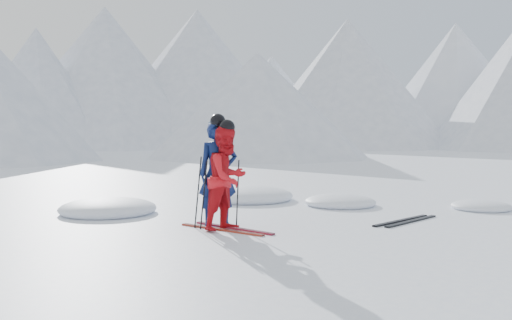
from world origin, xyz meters
TOP-DOWN VIEW (x-y plane):
  - ground at (0.00, 0.00)m, footprint 160.00×160.00m
  - mountain_range at (5.71, 35.31)m, footprint 106.15×62.94m
  - skier_blue at (-2.66, 0.32)m, footprint 0.76×0.61m
  - skier_red at (-2.66, 0.05)m, footprint 0.97×0.85m
  - pole_blue_left at (-2.96, 0.47)m, footprint 0.12×0.08m
  - pole_blue_right at (-2.41, 0.57)m, footprint 0.12×0.07m
  - pole_red_left at (-2.96, 0.30)m, footprint 0.11×0.09m
  - pole_red_right at (-2.36, 0.20)m, footprint 0.11×0.08m
  - ski_worn_left at (-2.78, 0.05)m, footprint 0.61×1.64m
  - ski_worn_right at (-2.54, 0.05)m, footprint 0.50×1.67m
  - ski_loose_a at (0.34, -1.04)m, footprint 1.69×0.35m
  - ski_loose_b at (0.44, -1.19)m, footprint 1.69×0.41m
  - snow_lumps at (-0.85, 2.34)m, footprint 8.08×5.67m

SIDE VIEW (x-z plane):
  - ground at x=0.00m, z-range 0.00..0.00m
  - snow_lumps at x=-0.85m, z-range -0.23..0.23m
  - ski_worn_left at x=-2.78m, z-range 0.00..0.03m
  - ski_worn_right at x=-2.54m, z-range 0.00..0.03m
  - ski_loose_a at x=0.34m, z-range 0.00..0.03m
  - ski_loose_b at x=0.44m, z-range 0.00..0.03m
  - pole_red_left at x=-2.96m, z-range 0.00..1.13m
  - pole_red_right at x=-2.36m, z-range 0.00..1.13m
  - pole_blue_left at x=-2.96m, z-range 0.00..1.20m
  - pole_blue_right at x=-2.41m, z-range 0.00..1.20m
  - skier_red at x=-2.66m, z-range 0.00..1.70m
  - skier_blue at x=-2.66m, z-range 0.00..1.80m
  - mountain_range at x=5.71m, z-range -1.04..14.49m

